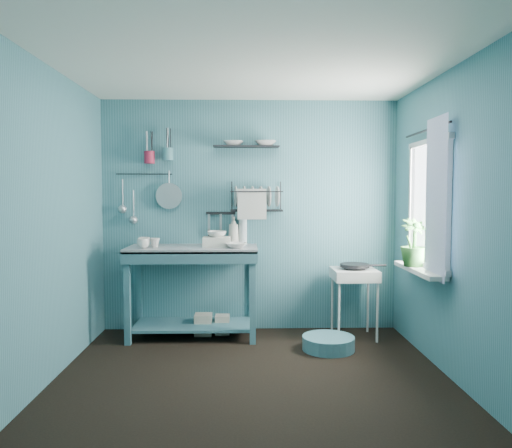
{
  "coord_description": "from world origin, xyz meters",
  "views": [
    {
      "loc": [
        -0.07,
        -3.94,
        1.5
      ],
      "look_at": [
        0.05,
        0.85,
        1.2
      ],
      "focal_mm": 35.0,
      "sensor_mm": 36.0,
      "label": 1
    }
  ],
  "objects_px": {
    "hotplate_stand": "(354,303)",
    "floor_basin": "(328,343)",
    "frying_pan": "(354,265)",
    "utensil_cup_magenta": "(149,157)",
    "utensil_cup_teal": "(168,154)",
    "storage_tin_large": "(203,324)",
    "colander": "(169,196)",
    "potted_plant": "(413,242)",
    "water_bottle": "(243,231)",
    "wash_tub": "(217,242)",
    "mug_left": "(143,243)",
    "soap_bottle": "(234,231)",
    "dish_rack": "(256,196)",
    "mug_mid": "(155,243)",
    "work_counter": "(193,291)",
    "storage_tin_small": "(222,324)",
    "mug_right": "(144,242)"
  },
  "relations": [
    {
      "from": "mug_mid",
      "to": "water_bottle",
      "type": "bearing_deg",
      "value": 17.28
    },
    {
      "from": "potted_plant",
      "to": "water_bottle",
      "type": "bearing_deg",
      "value": 150.1
    },
    {
      "from": "hotplate_stand",
      "to": "colander",
      "type": "bearing_deg",
      "value": 175.01
    },
    {
      "from": "storage_tin_large",
      "to": "storage_tin_small",
      "type": "distance_m",
      "value": 0.2
    },
    {
      "from": "hotplate_stand",
      "to": "dish_rack",
      "type": "xyz_separation_m",
      "value": [
        -1.01,
        0.23,
        1.11
      ]
    },
    {
      "from": "utensil_cup_magenta",
      "to": "storage_tin_large",
      "type": "distance_m",
      "value": 1.86
    },
    {
      "from": "utensil_cup_teal",
      "to": "storage_tin_small",
      "type": "xyz_separation_m",
      "value": [
        0.58,
        -0.12,
        -1.81
      ]
    },
    {
      "from": "potted_plant",
      "to": "colander",
      "type": "bearing_deg",
      "value": 158.92
    },
    {
      "from": "storage_tin_small",
      "to": "water_bottle",
      "type": "bearing_deg",
      "value": 32.47
    },
    {
      "from": "hotplate_stand",
      "to": "potted_plant",
      "type": "xyz_separation_m",
      "value": [
        0.4,
        -0.6,
        0.69
      ]
    },
    {
      "from": "floor_basin",
      "to": "colander",
      "type": "bearing_deg",
      "value": 155.78
    },
    {
      "from": "mug_left",
      "to": "dish_rack",
      "type": "relative_size",
      "value": 0.22
    },
    {
      "from": "utensil_cup_magenta",
      "to": "floor_basin",
      "type": "xyz_separation_m",
      "value": [
        1.81,
        -0.7,
        -1.81
      ]
    },
    {
      "from": "frying_pan",
      "to": "utensil_cup_teal",
      "type": "distance_m",
      "value": 2.29
    },
    {
      "from": "soap_bottle",
      "to": "storage_tin_large",
      "type": "xyz_separation_m",
      "value": [
        -0.32,
        -0.15,
        -0.98
      ]
    },
    {
      "from": "soap_bottle",
      "to": "water_bottle",
      "type": "distance_m",
      "value": 0.1
    },
    {
      "from": "hotplate_stand",
      "to": "dish_rack",
      "type": "height_order",
      "value": "dish_rack"
    },
    {
      "from": "hotplate_stand",
      "to": "colander",
      "type": "distance_m",
      "value": 2.26
    },
    {
      "from": "mug_left",
      "to": "wash_tub",
      "type": "bearing_deg",
      "value": 10.86
    },
    {
      "from": "storage_tin_small",
      "to": "hotplate_stand",
      "type": "bearing_deg",
      "value": -6.43
    },
    {
      "from": "utensil_cup_magenta",
      "to": "colander",
      "type": "height_order",
      "value": "utensil_cup_magenta"
    },
    {
      "from": "wash_tub",
      "to": "storage_tin_small",
      "type": "bearing_deg",
      "value": 63.43
    },
    {
      "from": "utensil_cup_teal",
      "to": "potted_plant",
      "type": "height_order",
      "value": "utensil_cup_teal"
    },
    {
      "from": "utensil_cup_magenta",
      "to": "frying_pan",
      "type": "bearing_deg",
      "value": -7.33
    },
    {
      "from": "mug_left",
      "to": "mug_mid",
      "type": "height_order",
      "value": "mug_left"
    },
    {
      "from": "mug_left",
      "to": "floor_basin",
      "type": "bearing_deg",
      "value": -10.4
    },
    {
      "from": "work_counter",
      "to": "soap_bottle",
      "type": "distance_m",
      "value": 0.78
    },
    {
      "from": "dish_rack",
      "to": "storage_tin_large",
      "type": "xyz_separation_m",
      "value": [
        -0.57,
        -0.1,
        -1.35
      ]
    },
    {
      "from": "utensil_cup_magenta",
      "to": "colander",
      "type": "xyz_separation_m",
      "value": [
        0.2,
        0.03,
        -0.41
      ]
    },
    {
      "from": "frying_pan",
      "to": "utensil_cup_magenta",
      "type": "xyz_separation_m",
      "value": [
        -2.15,
        0.28,
        1.13
      ]
    },
    {
      "from": "dish_rack",
      "to": "potted_plant",
      "type": "relative_size",
      "value": 1.26
    },
    {
      "from": "mug_mid",
      "to": "floor_basin",
      "type": "distance_m",
      "value": 2.0
    },
    {
      "from": "mug_left",
      "to": "soap_bottle",
      "type": "relative_size",
      "value": 0.41
    },
    {
      "from": "water_bottle",
      "to": "mug_mid",
      "type": "bearing_deg",
      "value": -162.72
    },
    {
      "from": "water_bottle",
      "to": "storage_tin_small",
      "type": "xyz_separation_m",
      "value": [
        -0.22,
        -0.14,
        -0.99
      ]
    },
    {
      "from": "work_counter",
      "to": "floor_basin",
      "type": "bearing_deg",
      "value": -24.4
    },
    {
      "from": "hotplate_stand",
      "to": "floor_basin",
      "type": "relative_size",
      "value": 1.43
    },
    {
      "from": "soap_bottle",
      "to": "frying_pan",
      "type": "xyz_separation_m",
      "value": [
        1.25,
        -0.27,
        -0.34
      ]
    },
    {
      "from": "work_counter",
      "to": "mug_mid",
      "type": "distance_m",
      "value": 0.65
    },
    {
      "from": "mug_right",
      "to": "frying_pan",
      "type": "height_order",
      "value": "mug_right"
    },
    {
      "from": "wash_tub",
      "to": "mug_right",
      "type": "bearing_deg",
      "value": 178.47
    },
    {
      "from": "utensil_cup_teal",
      "to": "storage_tin_large",
      "type": "bearing_deg",
      "value": -21.91
    },
    {
      "from": "work_counter",
      "to": "water_bottle",
      "type": "bearing_deg",
      "value": 18.79
    },
    {
      "from": "dish_rack",
      "to": "hotplate_stand",
      "type": "bearing_deg",
      "value": -17.68
    },
    {
      "from": "wash_tub",
      "to": "hotplate_stand",
      "type": "bearing_deg",
      "value": -2.2
    },
    {
      "from": "utensil_cup_teal",
      "to": "soap_bottle",
      "type": "bearing_deg",
      "value": -0.13
    },
    {
      "from": "mug_right",
      "to": "storage_tin_large",
      "type": "bearing_deg",
      "value": 4.76
    },
    {
      "from": "water_bottle",
      "to": "wash_tub",
      "type": "bearing_deg",
      "value": -138.37
    },
    {
      "from": "dish_rack",
      "to": "colander",
      "type": "distance_m",
      "value": 0.94
    },
    {
      "from": "utensil_cup_magenta",
      "to": "colander",
      "type": "relative_size",
      "value": 0.46
    }
  ]
}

